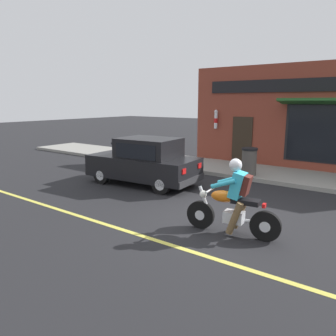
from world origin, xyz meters
name	(u,v)px	position (x,y,z in m)	size (l,w,h in m)	color
ground_plane	(220,220)	(0.00, 0.00, 0.00)	(80.00, 80.00, 0.00)	black
sidewalk_curb	(215,167)	(5.33, 3.00, 0.07)	(2.60, 22.00, 0.14)	gray
lane_stripe	(76,215)	(-1.80, 3.00, 0.00)	(0.12, 19.80, 0.01)	#D1C64C
storefront_building	(315,118)	(6.86, -0.39, 2.11)	(1.25, 10.07, 4.20)	brown
motorcycle_with_rider	(233,203)	(-0.60, -0.60, 0.68)	(0.63, 2.02, 1.62)	black
car_hatchback	(144,162)	(1.55, 3.64, 0.77)	(1.92, 3.89, 1.57)	black
trash_bin	(249,161)	(4.41, 1.15, 0.64)	(0.56, 0.56, 0.98)	#514C47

